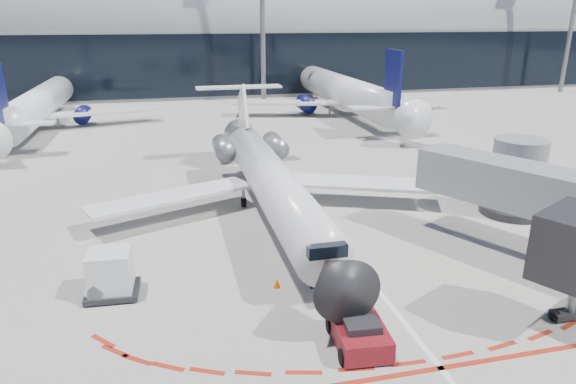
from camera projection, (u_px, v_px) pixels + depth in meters
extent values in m
plane|color=gray|center=(337.00, 239.00, 28.75)|extent=(260.00, 260.00, 0.00)
cube|color=silver|center=(326.00, 225.00, 30.59)|extent=(0.25, 40.00, 0.01)
cube|color=maroon|center=(441.00, 368.00, 18.17)|extent=(14.00, 0.25, 0.01)
cube|color=gray|center=(216.00, 59.00, 86.97)|extent=(150.00, 24.00, 10.00)
cylinder|color=gray|center=(214.00, 28.00, 85.35)|extent=(150.00, 24.00, 24.00)
cube|color=black|center=(224.00, 65.00, 75.87)|extent=(150.00, 0.20, 9.00)
cube|color=gray|center=(541.00, 191.00, 25.42)|extent=(8.22, 12.61, 2.30)
cube|color=black|center=(575.00, 245.00, 19.47)|extent=(3.86, 3.44, 2.60)
cylinder|color=slate|center=(574.00, 293.00, 20.79)|extent=(0.36, 0.36, 2.40)
cube|color=black|center=(569.00, 314.00, 21.11)|extent=(1.60, 0.60, 0.30)
cylinder|color=gray|center=(517.00, 177.00, 31.76)|extent=(3.20, 3.20, 4.80)
cylinder|color=black|center=(512.00, 209.00, 32.46)|extent=(4.00, 4.00, 0.50)
cylinder|color=slate|center=(262.00, 11.00, 69.99)|extent=(0.70, 0.70, 25.00)
cylinder|color=slate|center=(574.00, 12.00, 80.95)|extent=(0.70, 0.70, 25.00)
cylinder|color=silver|center=(273.00, 183.00, 31.00)|extent=(2.61, 21.29, 2.61)
cone|color=black|center=(336.00, 275.00, 19.96)|extent=(2.61, 2.71, 2.61)
cone|color=silver|center=(242.00, 138.00, 42.40)|extent=(2.61, 3.48, 2.61)
cube|color=black|center=(324.00, 246.00, 21.21)|extent=(1.65, 1.35, 0.53)
cube|color=silver|center=(172.00, 197.00, 31.30)|extent=(10.37, 6.14, 0.30)
cube|color=silver|center=(357.00, 183.00, 33.93)|extent=(10.37, 6.14, 0.30)
cube|color=silver|center=(243.00, 112.00, 40.76)|extent=(0.24, 4.54, 4.62)
cube|color=silver|center=(239.00, 87.00, 42.07)|extent=(6.97, 1.55, 0.15)
cylinder|color=slate|center=(223.00, 148.00, 38.33)|extent=(1.45, 3.29, 1.45)
cylinder|color=slate|center=(275.00, 145.00, 39.20)|extent=(1.45, 3.29, 1.45)
cylinder|color=black|center=(313.00, 283.00, 23.45)|extent=(0.21, 0.54, 0.54)
cylinder|color=black|center=(244.00, 202.00, 33.55)|extent=(0.29, 0.62, 0.62)
cylinder|color=black|center=(287.00, 199.00, 34.18)|extent=(0.29, 0.62, 0.62)
cylinder|color=slate|center=(313.00, 278.00, 23.37)|extent=(0.17, 0.17, 1.06)
cube|color=#5B0D12|center=(359.00, 333.00, 19.32)|extent=(2.05, 3.06, 0.82)
cube|color=black|center=(362.00, 325.00, 18.89)|extent=(1.36, 1.19, 0.32)
cylinder|color=slate|center=(345.00, 309.00, 21.26)|extent=(0.28, 2.37, 0.09)
cylinder|color=black|center=(343.00, 357.00, 18.33)|extent=(0.30, 0.60, 0.58)
cylinder|color=black|center=(390.00, 352.00, 18.58)|extent=(0.30, 0.60, 0.58)
cylinder|color=black|center=(330.00, 325.00, 20.20)|extent=(0.30, 0.60, 0.58)
cylinder|color=black|center=(372.00, 321.00, 20.46)|extent=(0.30, 0.60, 0.58)
cube|color=black|center=(113.00, 291.00, 22.89)|extent=(2.37, 2.05, 0.25)
cube|color=silver|center=(110.00, 270.00, 22.56)|extent=(1.90, 1.80, 1.81)
cylinder|color=black|center=(89.00, 303.00, 22.09)|extent=(0.13, 0.23, 0.23)
cylinder|color=black|center=(132.00, 299.00, 22.39)|extent=(0.13, 0.23, 0.23)
cylinder|color=black|center=(95.00, 286.00, 23.46)|extent=(0.13, 0.23, 0.23)
cylinder|color=black|center=(136.00, 283.00, 23.76)|extent=(0.13, 0.23, 0.23)
cone|color=#E35604|center=(277.00, 283.00, 23.54)|extent=(0.33, 0.33, 0.46)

